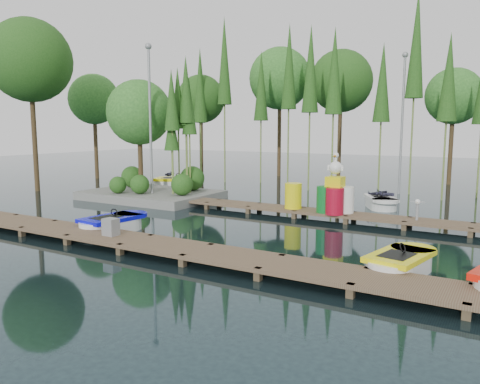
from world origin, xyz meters
The scene contains 15 objects.
ground_plane centered at (0.00, 0.00, 0.00)m, with size 90.00×90.00×0.00m, color #1E3338.
near_dock centered at (0.00, -4.50, 0.23)m, with size 18.00×1.50×0.50m.
far_dock centered at (1.00, 2.50, 0.23)m, with size 15.00×1.20×0.50m.
island centered at (-6.30, 3.29, 3.18)m, with size 6.20×4.20×6.75m.
tree_screen centered at (-2.04, 10.60, 6.12)m, with size 34.42×18.53×10.31m.
lamp_island centered at (-5.50, 2.50, 4.26)m, with size 0.30×0.30×7.25m.
lamp_rear centered at (4.00, 11.00, 4.26)m, with size 0.30×0.30×7.25m.
boat_blue centered at (-2.26, -3.19, 0.24)m, with size 1.40×2.63×0.85m.
boat_yellow_near centered at (6.98, -2.95, 0.23)m, with size 1.53×2.55×0.80m.
boat_yellow_far centered at (-7.39, 6.72, 0.31)m, with size 3.21×2.27×1.47m.
boat_white_far centered at (4.30, 6.02, 0.25)m, with size 2.05×2.62×1.13m.
utility_cabinet centered at (-0.98, -4.50, 0.55)m, with size 0.41×0.35×0.50m, color gray.
yellow_barrel centered at (1.75, 2.50, 0.80)m, with size 0.67×0.67×1.00m, color yellow.
drum_cluster centered at (3.50, 2.34, 0.96)m, with size 1.31×1.20×2.25m.
seagull_post centered at (6.38, 2.50, 0.79)m, with size 0.45×0.25×0.73m.
Camera 1 is at (9.17, -14.18, 3.46)m, focal length 35.00 mm.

